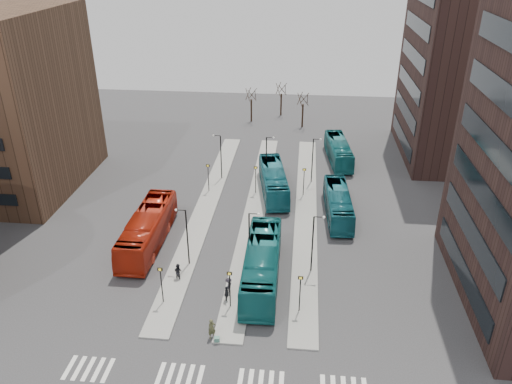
# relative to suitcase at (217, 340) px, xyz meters

# --- Properties ---
(island_left) EXTENTS (2.50, 45.00, 0.15)m
(island_left) POSITION_rel_suitcase_xyz_m (-5.15, 22.30, -0.19)
(island_left) COLOR gray
(island_left) RESTS_ON ground
(island_mid) EXTENTS (2.50, 45.00, 0.15)m
(island_mid) POSITION_rel_suitcase_xyz_m (0.85, 22.30, -0.19)
(island_mid) COLOR gray
(island_mid) RESTS_ON ground
(island_right) EXTENTS (2.50, 45.00, 0.15)m
(island_right) POSITION_rel_suitcase_xyz_m (6.85, 22.30, -0.19)
(island_right) COLOR gray
(island_right) RESTS_ON ground
(suitcase) EXTENTS (0.48, 0.40, 0.53)m
(suitcase) POSITION_rel_suitcase_xyz_m (0.00, 0.00, 0.00)
(suitcase) COLOR navy
(suitcase) RESTS_ON ground
(red_bus) EXTENTS (3.07, 13.11, 3.65)m
(red_bus) POSITION_rel_suitcase_xyz_m (-9.61, 13.64, 1.56)
(red_bus) COLOR #A81F0C
(red_bus) RESTS_ON ground
(teal_bus_a) EXTENTS (3.29, 13.22, 3.67)m
(teal_bus_a) POSITION_rel_suitcase_xyz_m (2.84, 8.48, 1.57)
(teal_bus_a) COLOR #135E61
(teal_bus_a) RESTS_ON ground
(teal_bus_b) EXTENTS (4.78, 12.29, 3.34)m
(teal_bus_b) POSITION_rel_suitcase_xyz_m (2.64, 26.90, 1.40)
(teal_bus_b) COLOR #16616E
(teal_bus_b) RESTS_ON ground
(teal_bus_c) EXTENTS (3.16, 11.18, 3.08)m
(teal_bus_c) POSITION_rel_suitcase_xyz_m (10.48, 21.77, 1.27)
(teal_bus_c) COLOR #145965
(teal_bus_c) RESTS_ON ground
(teal_bus_d) EXTENTS (3.87, 11.50, 3.14)m
(teal_bus_d) POSITION_rel_suitcase_xyz_m (11.27, 38.00, 1.30)
(teal_bus_d) COLOR #156469
(teal_bus_d) RESTS_ON ground
(traveller) EXTENTS (0.79, 0.71, 1.81)m
(traveller) POSITION_rel_suitcase_xyz_m (-0.48, 0.51, 0.64)
(traveller) COLOR #434429
(traveller) RESTS_ON ground
(commuter_a) EXTENTS (1.01, 0.91, 1.69)m
(commuter_a) POSITION_rel_suitcase_xyz_m (-5.06, 7.92, 0.58)
(commuter_a) COLOR black
(commuter_a) RESTS_ON ground
(commuter_b) EXTENTS (0.61, 1.03, 1.64)m
(commuter_b) POSITION_rel_suitcase_xyz_m (0.02, 5.06, 0.55)
(commuter_b) COLOR black
(commuter_b) RESTS_ON ground
(commuter_c) EXTENTS (0.85, 1.16, 1.62)m
(commuter_c) POSITION_rel_suitcase_xyz_m (0.01, 6.30, 0.54)
(commuter_c) COLOR black
(commuter_c) RESTS_ON ground
(crosswalk_stripes) EXTENTS (22.35, 2.40, 0.01)m
(crosswalk_stripes) POSITION_rel_suitcase_xyz_m (0.60, -3.70, -0.26)
(crosswalk_stripes) COLOR silver
(crosswalk_stripes) RESTS_ON ground
(tower_far) EXTENTS (20.12, 20.00, 30.00)m
(tower_far) POSITION_rel_suitcase_xyz_m (30.82, 42.30, 14.73)
(tower_far) COLOR #301E1A
(tower_far) RESTS_ON ground
(sign_poles) EXTENTS (12.45, 22.12, 3.65)m
(sign_poles) POSITION_rel_suitcase_xyz_m (0.45, 15.30, 2.14)
(sign_poles) COLOR black
(sign_poles) RESTS_ON ground
(lamp_posts) EXTENTS (14.04, 20.24, 6.12)m
(lamp_posts) POSITION_rel_suitcase_xyz_m (1.48, 20.30, 3.31)
(lamp_posts) COLOR black
(lamp_posts) RESTS_ON ground
(bare_trees) EXTENTS (10.97, 8.14, 5.90)m
(bare_trees) POSITION_rel_suitcase_xyz_m (1.51, 54.97, 2.46)
(bare_trees) COLOR black
(bare_trees) RESTS_ON ground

